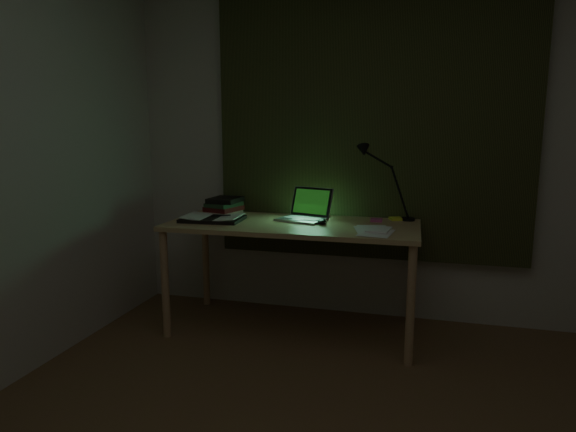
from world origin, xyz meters
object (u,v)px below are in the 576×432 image
Objects in this scene: book_stack at (225,206)px; laptop at (301,205)px; loose_papers at (372,229)px; desk_lamp at (410,185)px; open_textbook at (213,218)px; desk at (293,277)px.

laptop is at bearing -9.64° from book_stack.
desk_lamp is (0.21, 0.41, 0.24)m from loose_papers.
loose_papers is (1.08, -0.06, -0.01)m from open_textbook.
desk_lamp is (0.74, 0.29, 0.62)m from desk.
open_textbook reaches higher than desk.
desk_lamp is at bearing 11.72° from open_textbook.
loose_papers is at bearing -5.42° from laptop.
desk is 0.67m from loose_papers.
desk is at bearing -94.19° from laptop.
book_stack is (-0.56, 0.19, 0.44)m from desk.
open_textbook is at bearing -147.62° from laptop.
desk is 4.11× the size of open_textbook.
open_textbook is (-0.59, -0.15, -0.09)m from laptop.
book_stack is 0.76× the size of loose_papers.
laptop is at bearing 156.67° from loose_papers.
book_stack is (-0.02, 0.25, 0.05)m from open_textbook.
desk_lamp is at bearing 33.46° from laptop.
desk_lamp is (0.71, 0.20, 0.14)m from laptop.
book_stack is at bearing 163.94° from loose_papers.
laptop is at bearing 11.13° from open_textbook.
book_stack is 1.14m from loose_papers.
laptop reaches higher than open_textbook.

